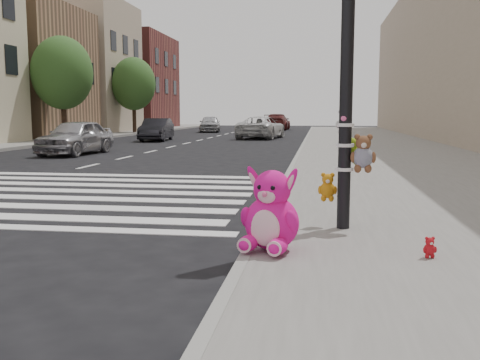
% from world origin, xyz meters
% --- Properties ---
extents(ground, '(120.00, 120.00, 0.00)m').
position_xyz_m(ground, '(0.00, 0.00, 0.00)').
color(ground, black).
rests_on(ground, ground).
extents(sidewalk_near, '(7.00, 80.00, 0.14)m').
position_xyz_m(sidewalk_near, '(5.00, 10.00, 0.07)').
color(sidewalk_near, slate).
rests_on(sidewalk_near, ground).
extents(sidewalk_far, '(6.00, 80.00, 0.14)m').
position_xyz_m(sidewalk_far, '(-13.50, 20.00, 0.07)').
color(sidewalk_far, slate).
rests_on(sidewalk_far, ground).
extents(curb_edge, '(0.12, 80.00, 0.15)m').
position_xyz_m(curb_edge, '(1.55, 10.00, 0.07)').
color(curb_edge, gray).
rests_on(curb_edge, ground).
extents(bld_far_c, '(6.00, 8.00, 8.00)m').
position_xyz_m(bld_far_c, '(-15.50, 26.00, 4.00)').
color(bld_far_c, '#967150').
rests_on(bld_far_c, ground).
extents(bld_far_d, '(6.00, 8.00, 10.00)m').
position_xyz_m(bld_far_d, '(-15.50, 35.00, 5.00)').
color(bld_far_d, tan).
rests_on(bld_far_d, ground).
extents(bld_far_e, '(6.00, 10.00, 9.00)m').
position_xyz_m(bld_far_e, '(-15.50, 46.00, 4.50)').
color(bld_far_e, brown).
rests_on(bld_far_e, ground).
extents(signal_pole, '(0.71, 0.48, 4.00)m').
position_xyz_m(signal_pole, '(2.63, 1.81, 1.76)').
color(signal_pole, black).
rests_on(signal_pole, sidewalk_near).
extents(tree_far_b, '(3.20, 3.20, 5.44)m').
position_xyz_m(tree_far_b, '(-11.20, 22.00, 3.65)').
color(tree_far_b, '#382619').
rests_on(tree_far_b, sidewalk_far).
extents(tree_far_c, '(3.20, 3.20, 5.44)m').
position_xyz_m(tree_far_c, '(-11.20, 33.00, 3.65)').
color(tree_far_c, '#382619').
rests_on(tree_far_c, sidewalk_far).
extents(pink_bunny, '(0.71, 0.78, 0.91)m').
position_xyz_m(pink_bunny, '(1.79, 0.57, 0.51)').
color(pink_bunny, '#F41495').
rests_on(pink_bunny, sidewalk_near).
extents(red_teddy, '(0.17, 0.14, 0.22)m').
position_xyz_m(red_teddy, '(3.40, 0.50, 0.25)').
color(red_teddy, red).
rests_on(red_teddy, sidewalk_near).
extents(car_silver_far, '(1.81, 4.01, 1.34)m').
position_xyz_m(car_silver_far, '(-6.89, 14.25, 0.67)').
color(car_silver_far, '#A3A2A7').
rests_on(car_silver_far, ground).
extents(car_dark_far, '(1.69, 3.93, 1.26)m').
position_xyz_m(car_dark_far, '(-6.77, 24.12, 0.63)').
color(car_dark_far, black).
rests_on(car_dark_far, ground).
extents(car_white_near, '(2.80, 5.04, 1.33)m').
position_xyz_m(car_white_near, '(-1.23, 27.61, 0.67)').
color(car_white_near, silver).
rests_on(car_white_near, ground).
extents(car_maroon_near, '(2.19, 5.05, 1.45)m').
position_xyz_m(car_maroon_near, '(-1.50, 43.71, 0.72)').
color(car_maroon_near, '#511817').
rests_on(car_maroon_near, ground).
extents(car_silver_deep, '(2.20, 4.16, 1.35)m').
position_xyz_m(car_silver_deep, '(-6.50, 37.71, 0.67)').
color(car_silver_deep, '#B8B8BD').
rests_on(car_silver_deep, ground).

